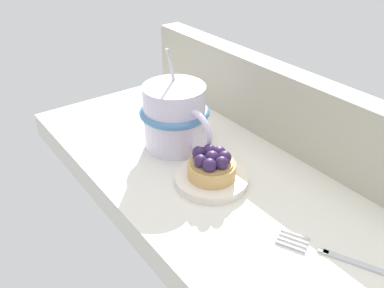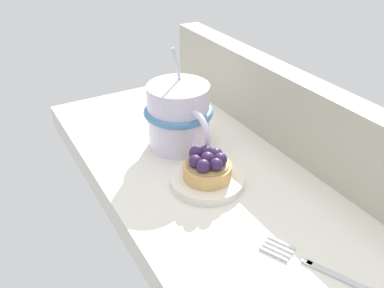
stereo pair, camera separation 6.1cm
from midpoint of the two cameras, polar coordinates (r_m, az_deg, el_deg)
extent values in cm
cube|color=silver|center=(62.09, 6.02, -5.38)|extent=(66.63, 31.60, 4.18)
cube|color=#B2AD99|center=(65.89, 16.29, 4.01)|extent=(65.29, 4.10, 11.99)
cylinder|color=silver|center=(57.90, 5.09, -5.09)|extent=(10.20, 10.20, 1.19)
cylinder|color=silver|center=(58.07, 5.07, -5.32)|extent=(5.61, 5.61, 0.59)
cylinder|color=tan|center=(56.97, 5.16, -3.79)|extent=(6.63, 6.63, 2.02)
cylinder|color=#AB854F|center=(56.31, 5.22, -2.82)|extent=(5.84, 5.84, 0.30)
sphere|color=#331E47|center=(55.89, 5.25, -2.18)|extent=(2.04, 2.04, 2.04)
sphere|color=#331E47|center=(54.83, 6.50, -2.93)|extent=(1.80, 1.80, 1.80)
sphere|color=#331E47|center=(55.97, 7.00, -2.21)|extent=(1.87, 1.87, 1.87)
sphere|color=#331E47|center=(57.13, 6.37, -1.55)|extent=(1.92, 1.92, 1.92)
sphere|color=#331E47|center=(57.25, 5.00, -1.24)|extent=(2.02, 2.02, 2.02)
sphere|color=#331E47|center=(56.70, 3.84, -1.59)|extent=(2.01, 2.01, 2.01)
sphere|color=#331E47|center=(55.19, 3.60, -2.49)|extent=(1.79, 1.79, 1.79)
sphere|color=#331E47|center=(54.39, 4.75, -3.17)|extent=(1.91, 1.91, 1.91)
cylinder|color=silver|center=(64.44, 0.85, 3.80)|extent=(9.57, 9.57, 10.16)
torus|color=#4C7FB2|center=(64.07, 0.85, 4.44)|extent=(10.82, 10.82, 1.20)
torus|color=silver|center=(60.14, 3.63, 1.58)|extent=(6.58, 0.88, 6.58)
cylinder|color=#B7B7BC|center=(63.63, 0.57, 9.76)|extent=(0.84, 2.30, 7.83)
cube|color=#B7B7BC|center=(49.19, 25.67, -17.31)|extent=(10.91, 5.61, 0.60)
cube|color=#B7B7BC|center=(49.53, 18.99, -15.07)|extent=(1.32, 1.02, 0.60)
cube|color=#B7B7BC|center=(50.84, 15.62, -12.92)|extent=(3.27, 1.70, 0.60)
cube|color=#B7B7BC|center=(50.32, 15.30, -13.42)|extent=(3.27, 1.70, 0.60)
cube|color=#B7B7BC|center=(49.80, 14.98, -13.93)|extent=(3.27, 1.70, 0.60)
cube|color=#B7B7BC|center=(49.29, 14.64, -14.45)|extent=(3.27, 1.70, 0.60)
camera|label=1|loc=(0.03, -87.14, 1.73)|focal=38.99mm
camera|label=2|loc=(0.03, 92.86, -1.73)|focal=38.99mm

